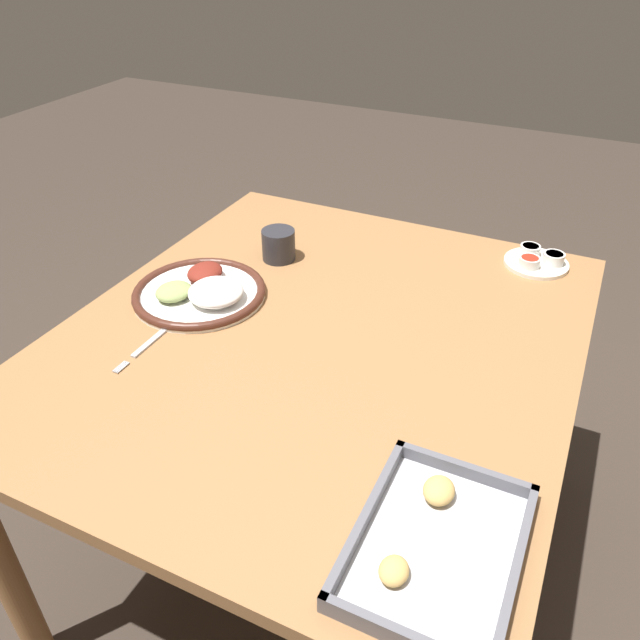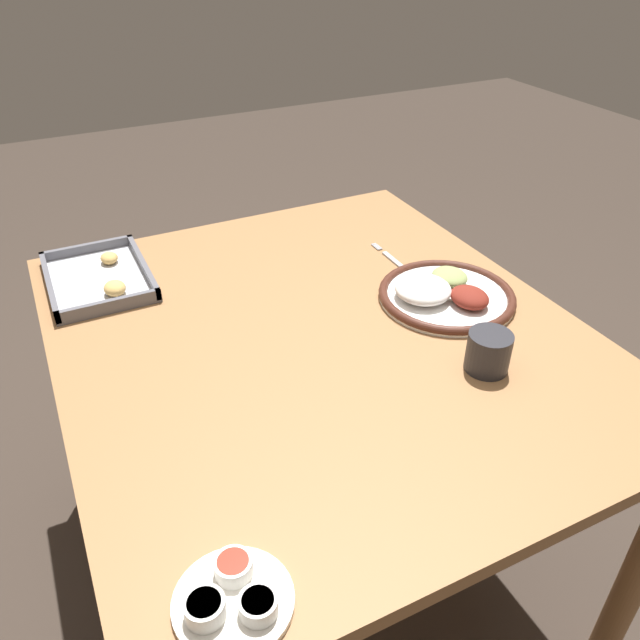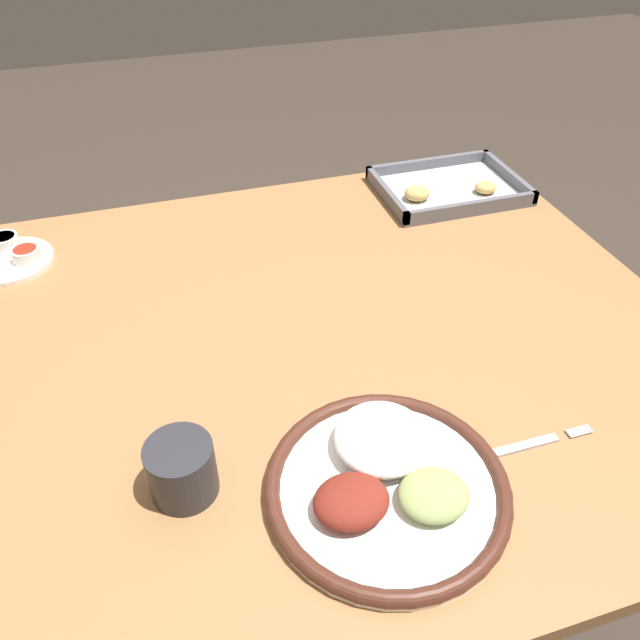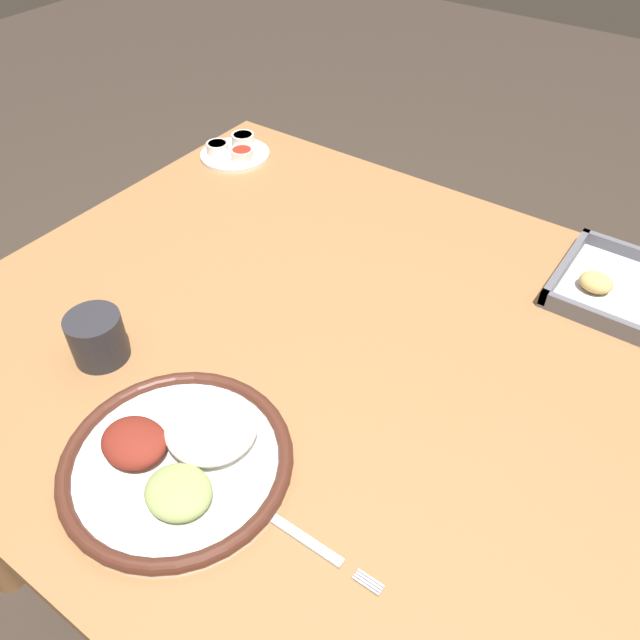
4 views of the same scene
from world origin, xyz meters
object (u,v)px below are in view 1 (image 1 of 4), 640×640
saucer_plate (537,260)px  drinking_cup (279,245)px  fork (155,338)px  dinner_plate (201,291)px  baking_tray (434,544)px

saucer_plate → drinking_cup: size_ratio=1.87×
fork → drinking_cup: bearing=170.9°
dinner_plate → saucer_plate: bearing=125.8°
fork → saucer_plate: size_ratio=1.43×
drinking_cup → saucer_plate: bearing=112.4°
baking_tray → dinner_plate: bearing=-121.8°
dinner_plate → baking_tray: dinner_plate is taller
saucer_plate → drinking_cup: bearing=-67.6°
baking_tray → drinking_cup: 0.88m
drinking_cup → baking_tray: bearing=42.5°
saucer_plate → baking_tray: same height
fork → drinking_cup: size_ratio=2.67×
fork → baking_tray: (0.24, 0.66, 0.01)m
dinner_plate → fork: (0.18, 0.01, -0.01)m
saucer_plate → baking_tray: 0.89m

